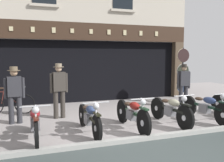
% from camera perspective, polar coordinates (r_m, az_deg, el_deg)
% --- Properties ---
extents(ground, '(21.01, 22.00, 0.18)m').
position_cam_1_polar(ground, '(5.07, 13.59, -17.35)').
color(ground, '#9A9391').
extents(shop_facade, '(9.31, 4.42, 6.01)m').
position_cam_1_polar(shop_facade, '(12.18, -7.27, 4.42)').
color(shop_facade, black).
rests_on(shop_facade, ground).
extents(motorcycle_left, '(0.62, 2.00, 0.93)m').
position_cam_1_polar(motorcycle_left, '(6.03, -17.46, -9.02)').
color(motorcycle_left, black).
rests_on(motorcycle_left, ground).
extents(motorcycle_center_left, '(0.62, 1.96, 0.90)m').
position_cam_1_polar(motorcycle_center_left, '(6.25, -5.29, -8.36)').
color(motorcycle_center_left, black).
rests_on(motorcycle_center_left, ground).
extents(motorcycle_center, '(0.62, 2.03, 0.93)m').
position_cam_1_polar(motorcycle_center, '(6.58, 4.73, -7.46)').
color(motorcycle_center, black).
rests_on(motorcycle_center, ground).
extents(motorcycle_center_right, '(0.62, 1.99, 0.93)m').
position_cam_1_polar(motorcycle_center_right, '(7.22, 13.46, -6.43)').
color(motorcycle_center_right, black).
rests_on(motorcycle_center_right, ground).
extents(motorcycle_right, '(0.62, 2.07, 0.93)m').
position_cam_1_polar(motorcycle_right, '(7.91, 20.89, -5.62)').
color(motorcycle_right, black).
rests_on(motorcycle_right, ground).
extents(salesman_left, '(0.56, 0.35, 1.65)m').
position_cam_1_polar(salesman_left, '(7.55, -21.72, -2.44)').
color(salesman_left, '#2D2D33').
rests_on(salesman_left, ground).
extents(shopkeeper_center, '(0.56, 0.33, 1.72)m').
position_cam_1_polar(shopkeeper_center, '(7.81, -12.24, -1.61)').
color(shopkeeper_center, '#38332D').
rests_on(shopkeeper_center, ground).
extents(salesman_right, '(0.56, 0.33, 1.65)m').
position_cam_1_polar(salesman_right, '(9.75, 16.32, -0.54)').
color(salesman_right, '#2D2D33').
rests_on(salesman_right, ground).
extents(tyre_sign_pole, '(0.57, 0.06, 2.29)m').
position_cam_1_polar(tyre_sign_pole, '(10.46, 16.14, 2.17)').
color(tyre_sign_pole, '#232328').
rests_on(tyre_sign_pole, ground).
extents(advert_board_near, '(0.71, 0.03, 1.02)m').
position_cam_1_polar(advert_board_near, '(10.37, -11.68, 3.39)').
color(advert_board_near, silver).
extents(leaning_bicycle, '(1.67, 0.50, 0.93)m').
position_cam_1_polar(leaning_bicycle, '(8.97, -22.90, -4.81)').
color(leaning_bicycle, black).
rests_on(leaning_bicycle, ground).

